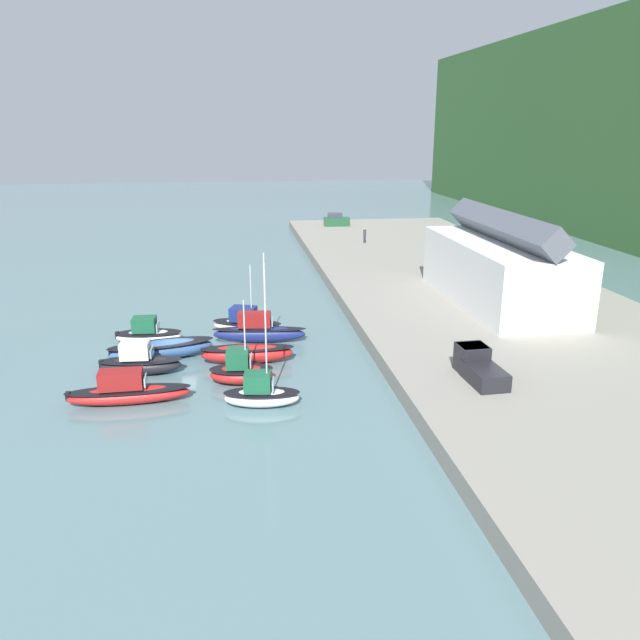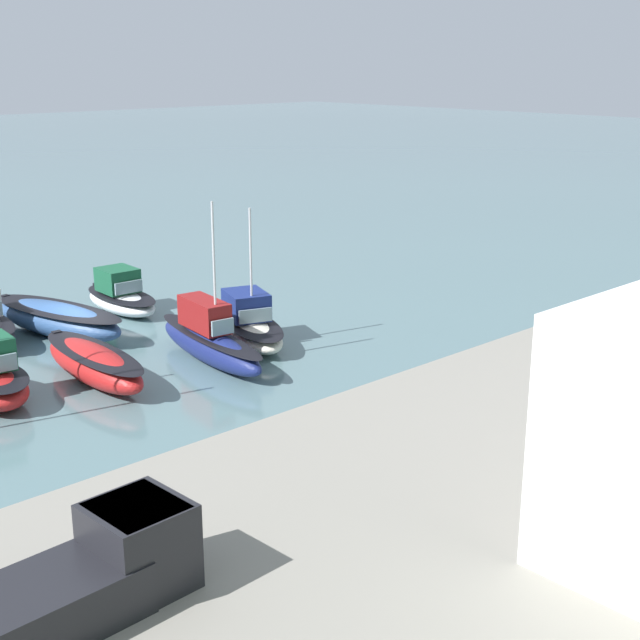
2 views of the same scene
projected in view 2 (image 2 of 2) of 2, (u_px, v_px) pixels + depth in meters
ground_plane at (89, 337)px, 39.65m from camera, size 320.00×320.00×0.00m
moored_boat_0 at (249, 325)px, 38.63m from camera, size 4.17×6.52×5.99m
moored_boat_1 at (209, 340)px, 36.14m from camera, size 2.44×7.89×6.67m
moored_boat_2 at (94, 363)px, 33.96m from camera, size 2.27×7.13×1.39m
moored_boat_5 at (121, 297)px, 43.42m from camera, size 2.43×5.48×2.14m
moored_boat_6 at (58, 319)px, 39.69m from camera, size 3.97×8.31×1.45m
pickup_truck_0 at (98, 570)px, 17.86m from camera, size 4.81×2.16×1.90m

